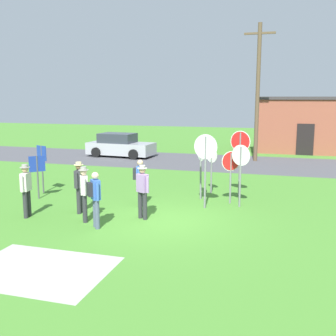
{
  "coord_description": "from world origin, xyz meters",
  "views": [
    {
      "loc": [
        3.85,
        -11.69,
        3.85
      ],
      "look_at": [
        -0.26,
        2.23,
        1.3
      ],
      "focal_mm": 43.35,
      "sensor_mm": 36.0,
      "label": 1
    }
  ],
  "objects_px": {
    "person_near_signs": "(140,180)",
    "person_holding_notes": "(142,189)",
    "utility_pole": "(258,91)",
    "stop_sign_tallest": "(240,151)",
    "stop_sign_center_cluster": "(231,168)",
    "person_in_teal": "(79,184)",
    "info_panel_leftmost": "(42,160)",
    "stop_sign_rear_left": "(205,157)",
    "stop_sign_leaning_left": "(212,163)",
    "stop_sign_nearest": "(241,165)",
    "person_in_blue": "(26,188)",
    "person_on_left": "(84,191)",
    "parked_car_on_street": "(120,146)",
    "info_panel_middle": "(37,169)",
    "person_in_dark_shirt": "(95,196)",
    "stop_sign_far_back": "(201,161)"
  },
  "relations": [
    {
      "from": "person_near_signs",
      "to": "person_holding_notes",
      "type": "relative_size",
      "value": 0.97
    },
    {
      "from": "utility_pole",
      "to": "stop_sign_tallest",
      "type": "relative_size",
      "value": 3.14
    },
    {
      "from": "stop_sign_center_cluster",
      "to": "person_in_teal",
      "type": "xyz_separation_m",
      "value": [
        -4.66,
        -2.67,
        -0.32
      ]
    },
    {
      "from": "info_panel_leftmost",
      "to": "stop_sign_rear_left",
      "type": "bearing_deg",
      "value": -3.4
    },
    {
      "from": "stop_sign_rear_left",
      "to": "person_in_teal",
      "type": "relative_size",
      "value": 1.49
    },
    {
      "from": "utility_pole",
      "to": "stop_sign_rear_left",
      "type": "distance_m",
      "value": 11.61
    },
    {
      "from": "stop_sign_leaning_left",
      "to": "person_in_teal",
      "type": "xyz_separation_m",
      "value": [
        -3.7,
        -4.07,
        -0.25
      ]
    },
    {
      "from": "stop_sign_center_cluster",
      "to": "person_in_teal",
      "type": "relative_size",
      "value": 1.11
    },
    {
      "from": "stop_sign_tallest",
      "to": "person_holding_notes",
      "type": "height_order",
      "value": "stop_sign_tallest"
    },
    {
      "from": "stop_sign_nearest",
      "to": "person_in_blue",
      "type": "relative_size",
      "value": 1.27
    },
    {
      "from": "person_in_teal",
      "to": "stop_sign_tallest",
      "type": "bearing_deg",
      "value": 38.44
    },
    {
      "from": "stop_sign_tallest",
      "to": "person_on_left",
      "type": "distance_m",
      "value": 6.35
    },
    {
      "from": "parked_car_on_street",
      "to": "person_in_teal",
      "type": "distance_m",
      "value": 13.14
    },
    {
      "from": "stop_sign_rear_left",
      "to": "info_panel_middle",
      "type": "distance_m",
      "value": 6.43
    },
    {
      "from": "person_in_teal",
      "to": "person_in_dark_shirt",
      "type": "relative_size",
      "value": 1.03
    },
    {
      "from": "stop_sign_leaning_left",
      "to": "person_near_signs",
      "type": "distance_m",
      "value": 3.45
    },
    {
      "from": "person_in_dark_shirt",
      "to": "info_panel_leftmost",
      "type": "relative_size",
      "value": 0.88
    },
    {
      "from": "info_panel_leftmost",
      "to": "person_on_left",
      "type": "bearing_deg",
      "value": -40.93
    },
    {
      "from": "utility_pole",
      "to": "stop_sign_tallest",
      "type": "distance_m",
      "value": 9.6
    },
    {
      "from": "person_on_left",
      "to": "stop_sign_far_back",
      "type": "bearing_deg",
      "value": 52.7
    },
    {
      "from": "person_on_left",
      "to": "info_panel_leftmost",
      "type": "xyz_separation_m",
      "value": [
        -3.48,
        3.02,
        0.35
      ]
    },
    {
      "from": "stop_sign_far_back",
      "to": "info_panel_middle",
      "type": "distance_m",
      "value": 6.21
    },
    {
      "from": "parked_car_on_street",
      "to": "person_in_blue",
      "type": "bearing_deg",
      "value": -79.53
    },
    {
      "from": "stop_sign_center_cluster",
      "to": "stop_sign_tallest",
      "type": "bearing_deg",
      "value": 81.04
    },
    {
      "from": "stop_sign_leaning_left",
      "to": "person_on_left",
      "type": "distance_m",
      "value": 5.79
    },
    {
      "from": "stop_sign_center_cluster",
      "to": "stop_sign_leaning_left",
      "type": "bearing_deg",
      "value": 124.32
    },
    {
      "from": "stop_sign_leaning_left",
      "to": "info_panel_middle",
      "type": "height_order",
      "value": "stop_sign_leaning_left"
    },
    {
      "from": "stop_sign_nearest",
      "to": "person_in_blue",
      "type": "height_order",
      "value": "stop_sign_nearest"
    },
    {
      "from": "parked_car_on_street",
      "to": "stop_sign_nearest",
      "type": "distance_m",
      "value": 13.63
    },
    {
      "from": "stop_sign_nearest",
      "to": "info_panel_middle",
      "type": "bearing_deg",
      "value": -172.4
    },
    {
      "from": "stop_sign_far_back",
      "to": "stop_sign_rear_left",
      "type": "xyz_separation_m",
      "value": [
        0.4,
        -1.17,
        0.34
      ]
    },
    {
      "from": "parked_car_on_street",
      "to": "person_in_blue",
      "type": "distance_m",
      "value": 13.71
    },
    {
      "from": "stop_sign_tallest",
      "to": "stop_sign_far_back",
      "type": "xyz_separation_m",
      "value": [
        -1.35,
        -0.88,
        -0.32
      ]
    },
    {
      "from": "person_near_signs",
      "to": "info_panel_middle",
      "type": "bearing_deg",
      "value": -179.71
    },
    {
      "from": "person_in_dark_shirt",
      "to": "person_holding_notes",
      "type": "distance_m",
      "value": 1.63
    },
    {
      "from": "person_in_blue",
      "to": "person_near_signs",
      "type": "height_order",
      "value": "person_in_blue"
    },
    {
      "from": "person_in_teal",
      "to": "info_panel_leftmost",
      "type": "xyz_separation_m",
      "value": [
        -2.86,
        2.2,
        0.35
      ]
    },
    {
      "from": "person_on_left",
      "to": "person_in_dark_shirt",
      "type": "distance_m",
      "value": 0.78
    },
    {
      "from": "parked_car_on_street",
      "to": "stop_sign_leaning_left",
      "type": "distance_m",
      "value": 11.39
    },
    {
      "from": "utility_pole",
      "to": "person_in_dark_shirt",
      "type": "bearing_deg",
      "value": -103.75
    },
    {
      "from": "stop_sign_leaning_left",
      "to": "person_in_teal",
      "type": "distance_m",
      "value": 5.51
    },
    {
      "from": "person_in_teal",
      "to": "info_panel_middle",
      "type": "relative_size",
      "value": 1.05
    },
    {
      "from": "person_on_left",
      "to": "stop_sign_nearest",
      "type": "bearing_deg",
      "value": 35.0
    },
    {
      "from": "stop_sign_rear_left",
      "to": "person_near_signs",
      "type": "height_order",
      "value": "stop_sign_rear_left"
    },
    {
      "from": "utility_pole",
      "to": "stop_sign_leaning_left",
      "type": "bearing_deg",
      "value": -96.62
    },
    {
      "from": "stop_sign_nearest",
      "to": "stop_sign_rear_left",
      "type": "bearing_deg",
      "value": -156.77
    },
    {
      "from": "stop_sign_tallest",
      "to": "person_holding_notes",
      "type": "bearing_deg",
      "value": -123.81
    },
    {
      "from": "person_on_left",
      "to": "info_panel_middle",
      "type": "relative_size",
      "value": 1.05
    },
    {
      "from": "utility_pole",
      "to": "person_in_blue",
      "type": "height_order",
      "value": "utility_pole"
    },
    {
      "from": "person_in_teal",
      "to": "person_near_signs",
      "type": "bearing_deg",
      "value": 38.37
    }
  ]
}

